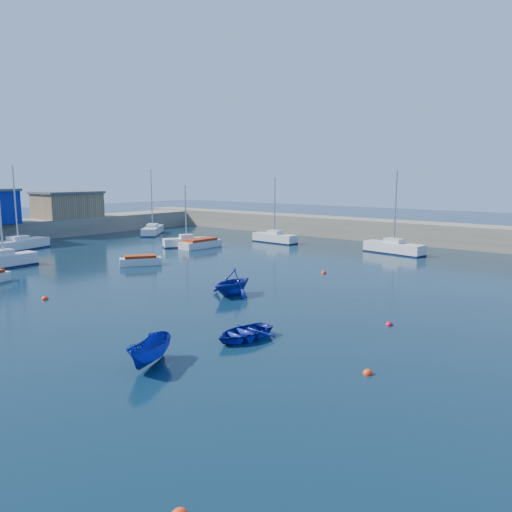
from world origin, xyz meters
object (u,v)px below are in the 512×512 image
Objects in this scene: dinghy_right at (150,352)px; dinghy_center at (243,333)px; sailboat_4 at (153,230)px; sailboat_1 at (4,261)px; sailboat_6 at (394,248)px; sailboat_5 at (275,238)px; motorboat_1 at (140,260)px; sailboat_3 at (186,242)px; sailboat_2 at (18,244)px; motorboat_2 at (200,243)px; brick_shed_a at (68,206)px; dinghy_left at (232,282)px.

dinghy_center is at bearing 57.63° from dinghy_right.
dinghy_right is (39.51, -32.24, 0.01)m from sailboat_4.
sailboat_1 is 38.49m from sailboat_6.
sailboat_5 is 2.56× the size of dinghy_right.
motorboat_1 is at bearing 153.45° from sailboat_6.
sailboat_6 is at bearing 55.84° from sailboat_3.
sailboat_5 is at bearing 68.91° from sailboat_1.
dinghy_right is at bearing -33.33° from sailboat_2.
sailboat_3 is at bearing 111.33° from dinghy_right.
sailboat_1 is at bearing -108.40° from sailboat_4.
sailboat_6 is 2.26× the size of motorboat_1.
dinghy_right is at bearing -46.57° from motorboat_2.
sailboat_4 is 15.78m from motorboat_2.
dinghy_center is at bearing -21.44° from brick_shed_a.
dinghy_center is at bearing -160.28° from sailboat_6.
motorboat_2 is at bearing 140.41° from dinghy_left.
sailboat_6 is at bearing 15.88° from brick_shed_a.
sailboat_1 is 23.70m from dinghy_left.
sailboat_4 is 2.62× the size of dinghy_left.
sailboat_1 reaches higher than brick_shed_a.
sailboat_4 is 39.15m from dinghy_left.
dinghy_right is (20.68, -36.16, -0.01)m from sailboat_5.
dinghy_left is (-0.64, -25.08, 0.28)m from sailboat_6.
sailboat_2 is 20.29m from motorboat_2.
sailboat_6 is (23.76, 30.28, -0.00)m from sailboat_1.
sailboat_3 is at bearing 151.22° from motorboat_1.
motorboat_1 is at bearing 166.15° from dinghy_left.
motorboat_1 is 1.15× the size of dinghy_center.
dinghy_center is (40.33, -27.01, -0.25)m from sailboat_4.
dinghy_right is (20.65, -15.47, 0.17)m from motorboat_1.
brick_shed_a is at bearing 129.65° from dinghy_right.
dinghy_right is at bearing -16.02° from sailboat_3.
sailboat_2 reaches higher than dinghy_center.
motorboat_2 is (24.20, 2.39, -3.60)m from brick_shed_a.
dinghy_left is (32.98, -0.81, 0.29)m from sailboat_2.
sailboat_5 is 2.37× the size of dinghy_center.
sailboat_4 is (-13.16, 5.72, 0.02)m from sailboat_3.
motorboat_2 is at bearing 29.66° from sailboat_2.
sailboat_6 is 2.59× the size of dinghy_center.
sailboat_1 is (19.67, -17.92, -3.45)m from brick_shed_a.
dinghy_left is at bearing -6.38° from sailboat_3.
sailboat_4 reaches higher than brick_shed_a.
dinghy_center is (27.17, -21.29, -0.23)m from sailboat_3.
sailboat_4 reaches higher than dinghy_left.
sailboat_3 is (2.77, 19.73, -0.07)m from sailboat_1.
dinghy_left is (42.79, -12.72, -3.18)m from brick_shed_a.
sailboat_6 reaches higher than dinghy_left.
dinghy_left is at bearing 7.62° from sailboat_1.
sailboat_2 reaches higher than dinghy_right.
brick_shed_a is 30.55m from sailboat_5.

